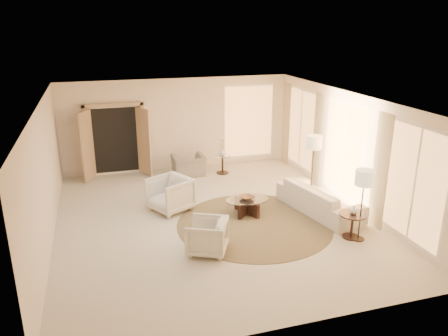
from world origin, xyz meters
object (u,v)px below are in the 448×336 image
object	(u,v)px
armchair_left	(170,193)
coffee_table	(247,205)
accent_chair	(188,162)
side_table	(223,162)
sofa	(320,199)
armchair_right	(207,235)
end_table	(352,221)
bowl	(247,197)
end_vase	(354,210)
floor_lamp_far	(364,181)
side_vase	(223,152)
floor_lamp_near	(314,145)

from	to	relation	value
armchair_left	coffee_table	distance (m)	1.88
armchair_left	accent_chair	distance (m)	2.60
side_table	sofa	bearing A→B (deg)	-67.27
sofa	armchair_right	xyz separation A→B (m)	(-3.09, -1.11, 0.05)
end_table	bowl	bearing A→B (deg)	134.40
side_table	end_vase	bearing A→B (deg)	-73.31
coffee_table	side_table	world-z (taller)	side_table
sofa	coffee_table	bearing A→B (deg)	65.66
coffee_table	floor_lamp_far	world-z (taller)	floor_lamp_far
side_table	floor_lamp_far	bearing A→B (deg)	-72.72
side_vase	coffee_table	bearing A→B (deg)	-95.62
side_table	side_vase	bearing A→B (deg)	0.00
armchair_right	floor_lamp_far	bearing A→B (deg)	108.58
armchair_left	side_vase	distance (m)	3.04
armchair_right	coffee_table	distance (m)	2.03
bowl	floor_lamp_far	bearing A→B (deg)	-46.04
armchair_left	coffee_table	size ratio (longest dim) A/B	0.74
side_vase	armchair_right	bearing A→B (deg)	-110.21
floor_lamp_near	end_vase	world-z (taller)	floor_lamp_near
bowl	end_vase	size ratio (longest dim) A/B	1.88
side_vase	floor_lamp_far	bearing A→B (deg)	-72.72
side_table	side_vase	xyz separation A→B (m)	(0.00, 0.00, 0.33)
floor_lamp_far	armchair_left	bearing A→B (deg)	143.08
accent_chair	floor_lamp_far	world-z (taller)	floor_lamp_far
end_table	floor_lamp_far	size ratio (longest dim) A/B	0.38
side_table	end_vase	xyz separation A→B (m)	(1.44, -4.81, 0.29)
coffee_table	side_table	xyz separation A→B (m)	(0.30, 3.03, 0.10)
accent_chair	side_vase	xyz separation A→B (m)	(1.03, -0.13, 0.27)
armchair_right	bowl	distance (m)	2.02
accent_chair	end_vase	xyz separation A→B (m)	(2.47, -4.94, 0.23)
armchair_right	floor_lamp_far	xyz separation A→B (m)	(3.20, -0.41, 0.94)
floor_lamp_near	armchair_left	bearing A→B (deg)	178.15
end_table	side_vase	xyz separation A→B (m)	(-1.44, 4.81, 0.30)
floor_lamp_near	accent_chair	bearing A→B (deg)	137.56
coffee_table	armchair_right	bearing A→B (deg)	-132.52
end_table	floor_lamp_far	distance (m)	0.95
sofa	end_table	bearing A→B (deg)	168.55
accent_chair	end_table	distance (m)	5.52
end_table	floor_lamp_far	xyz separation A→B (m)	(0.09, -0.12, 0.94)
armchair_left	floor_lamp_far	xyz separation A→B (m)	(3.54, -2.66, 0.86)
sofa	accent_chair	distance (m)	4.31
armchair_right	floor_lamp_near	size ratio (longest dim) A/B	0.47
floor_lamp_near	armchair_right	bearing A→B (deg)	-148.00
sofa	floor_lamp_near	size ratio (longest dim) A/B	1.42
end_vase	bowl	bearing A→B (deg)	134.40
floor_lamp_far	side_table	bearing A→B (deg)	107.28
floor_lamp_near	bowl	distance (m)	2.34
armchair_right	coffee_table	world-z (taller)	armchair_right
end_table	side_table	distance (m)	5.02
end_table	floor_lamp_near	xyz separation A→B (m)	(0.30, 2.41, 1.01)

